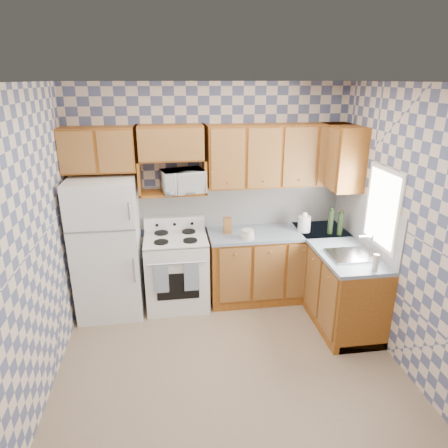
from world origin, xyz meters
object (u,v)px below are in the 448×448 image
Objects in this scene: stove_body at (177,272)px; microwave at (183,181)px; refrigerator at (108,248)px; electric_kettle at (304,224)px.

stove_body is 1.84× the size of microwave.
microwave is (0.92, 0.12, 0.75)m from refrigerator.
stove_body is 1.15m from microwave.
stove_body is 4.59× the size of electric_kettle.
electric_kettle is (1.61, -0.03, 0.57)m from stove_body.
microwave is 2.49× the size of electric_kettle.
electric_kettle is at bearing -18.02° from microwave.
refrigerator is 8.57× the size of electric_kettle.
microwave reaches higher than stove_body.
microwave is at bearing 40.35° from stove_body.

